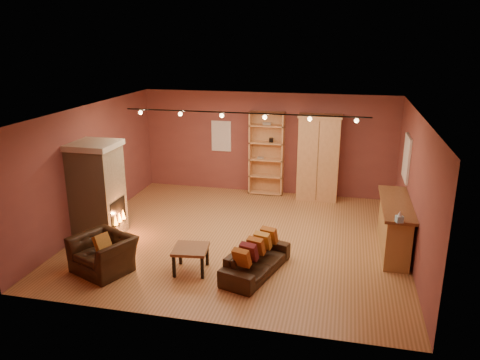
% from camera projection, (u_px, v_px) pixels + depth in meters
% --- Properties ---
extents(floor, '(7.00, 7.00, 0.00)m').
position_uv_depth(floor, '(241.00, 237.00, 10.32)').
color(floor, '#976135').
rests_on(floor, ground).
extents(ceiling, '(7.00, 7.00, 0.00)m').
position_uv_depth(ceiling, '(241.00, 111.00, 9.49)').
color(ceiling, '#55321B').
rests_on(ceiling, back_wall).
extents(back_wall, '(7.00, 0.02, 2.80)m').
position_uv_depth(back_wall, '(267.00, 143.00, 12.93)').
color(back_wall, brown).
rests_on(back_wall, floor).
extents(left_wall, '(0.02, 6.50, 2.80)m').
position_uv_depth(left_wall, '(91.00, 167.00, 10.66)').
color(left_wall, brown).
rests_on(left_wall, floor).
extents(right_wall, '(0.02, 6.50, 2.80)m').
position_uv_depth(right_wall, '(415.00, 188.00, 9.16)').
color(right_wall, brown).
rests_on(right_wall, floor).
extents(fireplace, '(1.01, 0.98, 2.12)m').
position_uv_depth(fireplace, '(98.00, 190.00, 10.10)').
color(fireplace, tan).
rests_on(fireplace, floor).
extents(back_window, '(0.56, 0.04, 0.86)m').
position_uv_depth(back_window, '(221.00, 136.00, 13.15)').
color(back_window, white).
rests_on(back_window, back_wall).
extents(bookcase, '(0.94, 0.37, 2.30)m').
position_uv_depth(bookcase, '(267.00, 153.00, 12.88)').
color(bookcase, tan).
rests_on(bookcase, floor).
extents(armoire, '(1.13, 0.64, 2.30)m').
position_uv_depth(armoire, '(319.00, 158.00, 12.43)').
color(armoire, tan).
rests_on(armoire, floor).
extents(bar_counter, '(0.59, 2.19, 1.05)m').
position_uv_depth(bar_counter, '(394.00, 226.00, 9.56)').
color(bar_counter, tan).
rests_on(bar_counter, floor).
extents(tissue_box, '(0.15, 0.15, 0.22)m').
position_uv_depth(tissue_box, '(400.00, 218.00, 8.38)').
color(tissue_box, '#93D1EC').
rests_on(tissue_box, bar_counter).
extents(right_window, '(0.05, 0.90, 1.00)m').
position_uv_depth(right_window, '(407.00, 158.00, 10.40)').
color(right_window, white).
rests_on(right_window, right_wall).
extents(loveseat, '(0.96, 1.77, 0.73)m').
position_uv_depth(loveseat, '(256.00, 255.00, 8.68)').
color(loveseat, black).
rests_on(loveseat, floor).
extents(armchair, '(1.23, 1.04, 0.92)m').
position_uv_depth(armchair, '(103.00, 248.00, 8.74)').
color(armchair, black).
rests_on(armchair, floor).
extents(coffee_table, '(0.70, 0.70, 0.48)m').
position_uv_depth(coffee_table, '(191.00, 251.00, 8.73)').
color(coffee_table, brown).
rests_on(coffee_table, floor).
extents(track_rail, '(5.20, 0.09, 0.13)m').
position_uv_depth(track_rail, '(243.00, 115.00, 9.71)').
color(track_rail, black).
rests_on(track_rail, ceiling).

